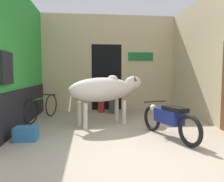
{
  "coord_description": "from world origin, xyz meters",
  "views": [
    {
      "loc": [
        -0.77,
        -3.55,
        1.35
      ],
      "look_at": [
        -0.17,
        1.99,
        0.89
      ],
      "focal_mm": 35.0,
      "sensor_mm": 36.0,
      "label": 1
    }
  ],
  "objects_px": {
    "motorcycle_near": "(169,119)",
    "shopkeeper_seated": "(113,94)",
    "cow": "(106,90)",
    "bicycle": "(42,108)",
    "plastic_stool": "(101,106)",
    "crate": "(26,134)"
  },
  "relations": [
    {
      "from": "cow",
      "to": "crate",
      "type": "height_order",
      "value": "cow"
    },
    {
      "from": "cow",
      "to": "plastic_stool",
      "type": "distance_m",
      "value": 1.94
    },
    {
      "from": "motorcycle_near",
      "to": "bicycle",
      "type": "height_order",
      "value": "motorcycle_near"
    },
    {
      "from": "bicycle",
      "to": "shopkeeper_seated",
      "type": "bearing_deg",
      "value": 22.89
    },
    {
      "from": "shopkeeper_seated",
      "to": "crate",
      "type": "xyz_separation_m",
      "value": [
        -2.06,
        -2.87,
        -0.51
      ]
    },
    {
      "from": "bicycle",
      "to": "shopkeeper_seated",
      "type": "xyz_separation_m",
      "value": [
        2.15,
        0.91,
        0.29
      ]
    },
    {
      "from": "cow",
      "to": "crate",
      "type": "bearing_deg",
      "value": -145.44
    },
    {
      "from": "cow",
      "to": "plastic_stool",
      "type": "height_order",
      "value": "cow"
    },
    {
      "from": "shopkeeper_seated",
      "to": "plastic_stool",
      "type": "bearing_deg",
      "value": 165.0
    },
    {
      "from": "motorcycle_near",
      "to": "shopkeeper_seated",
      "type": "bearing_deg",
      "value": 105.57
    },
    {
      "from": "cow",
      "to": "motorcycle_near",
      "type": "xyz_separation_m",
      "value": [
        1.21,
        -1.31,
        -0.52
      ]
    },
    {
      "from": "motorcycle_near",
      "to": "crate",
      "type": "distance_m",
      "value": 2.92
    },
    {
      "from": "motorcycle_near",
      "to": "crate",
      "type": "bearing_deg",
      "value": 177.23
    },
    {
      "from": "plastic_stool",
      "to": "shopkeeper_seated",
      "type": "bearing_deg",
      "value": -15.0
    },
    {
      "from": "motorcycle_near",
      "to": "plastic_stool",
      "type": "bearing_deg",
      "value": 111.38
    },
    {
      "from": "plastic_stool",
      "to": "crate",
      "type": "distance_m",
      "value": 3.42
    },
    {
      "from": "plastic_stool",
      "to": "crate",
      "type": "bearing_deg",
      "value": -119.44
    },
    {
      "from": "cow",
      "to": "crate",
      "type": "relative_size",
      "value": 4.91
    },
    {
      "from": "plastic_stool",
      "to": "crate",
      "type": "height_order",
      "value": "plastic_stool"
    },
    {
      "from": "crate",
      "to": "cow",
      "type": "bearing_deg",
      "value": 34.56
    },
    {
      "from": "motorcycle_near",
      "to": "shopkeeper_seated",
      "type": "xyz_separation_m",
      "value": [
        -0.84,
        3.01,
        0.24
      ]
    },
    {
      "from": "bicycle",
      "to": "crate",
      "type": "bearing_deg",
      "value": -87.42
    }
  ]
}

